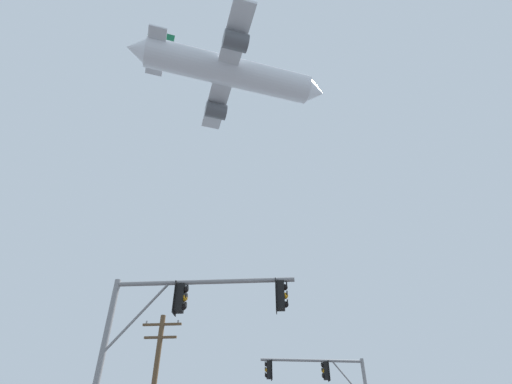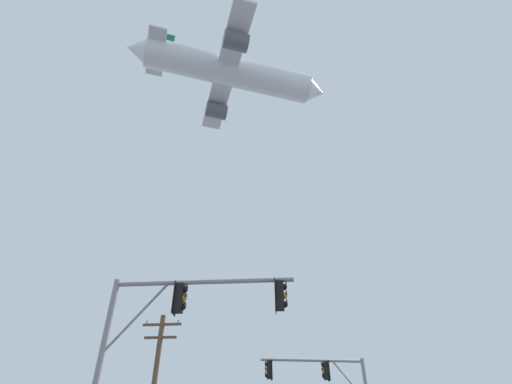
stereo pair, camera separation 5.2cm
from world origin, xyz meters
name	(u,v)px [view 2 (the right image)]	position (x,y,z in m)	size (l,w,h in m)	color
signal_pole_near	(170,329)	(-3.07, 6.35, 4.93)	(5.96, 0.49, 6.58)	gray
airplane	(230,72)	(-5.74, 27.91, 44.93)	(26.61, 20.55, 7.46)	white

